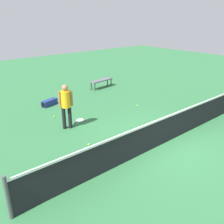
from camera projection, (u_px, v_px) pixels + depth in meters
ground_plane at (162, 144)px, 8.22m from camera, size 40.00×40.00×0.00m
court_net at (164, 130)px, 8.03m from camera, size 10.09×0.09×1.07m
player_near_side at (66, 103)px, 8.98m from camera, size 0.51×0.45×1.70m
tennis_racket_near_player at (80, 120)px, 10.00m from camera, size 0.61×0.41×0.03m
tennis_ball_near_player at (82, 171)px, 6.75m from camera, size 0.07×0.07×0.07m
tennis_ball_by_net at (155, 134)px, 8.80m from camera, size 0.07×0.07×0.07m
tennis_ball_midcourt at (55, 117)px, 10.31m from camera, size 0.07×0.07×0.07m
tennis_ball_baseline at (89, 144)px, 8.11m from camera, size 0.07×0.07×0.07m
tennis_ball_stray_left at (137, 106)px, 11.56m from camera, size 0.07×0.07×0.07m
courtside_bench at (101, 81)px, 14.34m from camera, size 1.54×0.58×0.48m
equipment_bag at (49, 103)px, 11.60m from camera, size 0.85×0.50×0.28m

